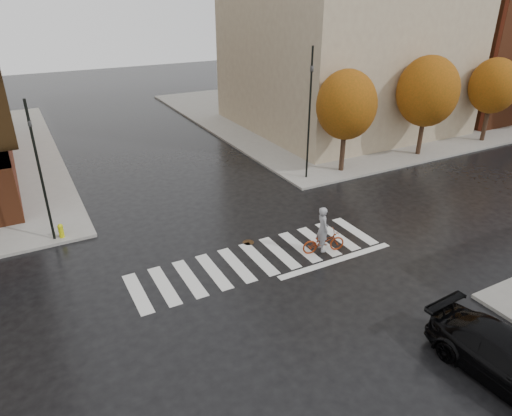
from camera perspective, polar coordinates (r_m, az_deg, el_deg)
The scene contains 14 objects.
ground at distance 20.30m, azimuth 0.99°, elevation -7.00°, with size 120.00×120.00×0.00m, color black.
sidewalk_ne at distance 47.66m, azimuth 10.97°, elevation 12.00°, with size 30.00×30.00×0.15m, color gray.
crosswalk at distance 20.67m, azimuth 0.30°, elevation -6.33°, with size 12.00×3.00×0.01m, color silver.
building_ne_tan at distance 40.81m, azimuth 11.10°, elevation 22.69°, with size 16.00×16.00×18.00m, color tan.
building_ne_brick at distance 51.80m, azimuth 26.43°, elevation 18.97°, with size 14.00×14.00×14.00m, color brown.
tree_ne_a at distance 29.63m, azimuth 11.24°, elevation 12.51°, with size 3.80×3.80×6.50m.
tree_ne_b at distance 34.39m, azimuth 20.66°, elevation 13.45°, with size 4.20×4.20×6.89m.
tree_ne_c at distance 39.88m, azimuth 27.58°, elevation 13.36°, with size 3.60×3.60×6.31m.
sedan at distance 16.54m, azimuth 29.12°, elevation -16.33°, with size 2.11×5.20×1.51m, color black.
cyclist at distance 21.01m, azimuth 8.40°, elevation -3.61°, with size 2.12×1.14×2.29m.
traffic_light_nw at distance 22.56m, azimuth -25.53°, elevation 4.87°, with size 0.17×0.14×6.69m.
traffic_light_ne at distance 27.97m, azimuth 6.75°, elevation 12.69°, with size 0.18×0.21×7.95m.
fire_hydrant at distance 23.80m, azimuth -23.21°, elevation -2.54°, with size 0.25×0.25×0.71m.
manhole at distance 21.91m, azimuth -0.97°, elevation -4.32°, with size 0.54×0.54×0.01m, color #402A16.
Camera 1 is at (-8.41, -14.88, 10.95)m, focal length 32.00 mm.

